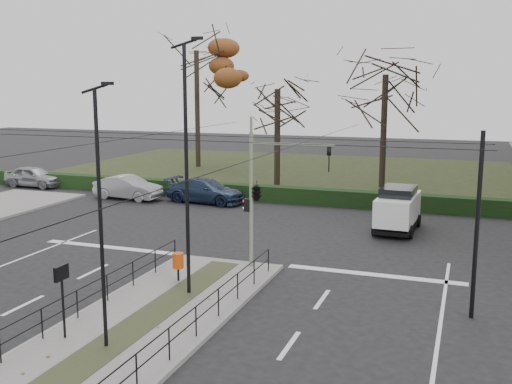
% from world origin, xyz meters
% --- Properties ---
extents(ground, '(140.00, 140.00, 0.00)m').
position_xyz_m(ground, '(0.00, 0.00, 0.00)').
color(ground, black).
rests_on(ground, ground).
extents(median_island, '(4.40, 15.00, 0.14)m').
position_xyz_m(median_island, '(0.00, -2.50, 0.07)').
color(median_island, '#615F5C').
rests_on(median_island, ground).
extents(park, '(38.00, 26.00, 0.10)m').
position_xyz_m(park, '(-6.00, 32.00, 0.05)').
color(park, black).
rests_on(park, ground).
extents(hedge, '(38.00, 1.00, 1.00)m').
position_xyz_m(hedge, '(-6.00, 18.60, 0.50)').
color(hedge, black).
rests_on(hedge, ground).
extents(median_railing, '(4.14, 13.24, 0.92)m').
position_xyz_m(median_railing, '(0.00, -2.60, 0.98)').
color(median_railing, black).
rests_on(median_railing, median_island).
extents(catenary, '(20.00, 34.00, 6.00)m').
position_xyz_m(catenary, '(0.00, 1.62, 3.42)').
color(catenary, black).
rests_on(catenary, ground).
extents(traffic_light, '(3.70, 2.07, 5.40)m').
position_xyz_m(traffic_light, '(1.47, 4.50, 3.28)').
color(traffic_light, gray).
rests_on(traffic_light, median_island).
extents(litter_bin, '(0.41, 0.41, 1.06)m').
position_xyz_m(litter_bin, '(-0.77, 1.78, 0.90)').
color(litter_bin, black).
rests_on(litter_bin, median_island).
extents(info_panel, '(0.12, 0.56, 2.17)m').
position_xyz_m(info_panel, '(-1.51, -3.97, 1.84)').
color(info_panel, black).
rests_on(info_panel, median_island).
extents(streetlamp_median_near, '(0.61, 0.12, 7.30)m').
position_xyz_m(streetlamp_median_near, '(-0.01, -4.08, 3.85)').
color(streetlamp_median_near, black).
rests_on(streetlamp_median_near, median_island).
extents(streetlamp_median_far, '(0.73, 0.15, 8.78)m').
position_xyz_m(streetlamp_median_far, '(0.23, 0.69, 4.60)').
color(streetlamp_median_far, black).
rests_on(streetlamp_median_far, median_island).
extents(parked_car_first, '(4.58, 1.95, 1.54)m').
position_xyz_m(parked_car_first, '(-20.90, 18.00, 0.77)').
color(parked_car_first, '#929499').
rests_on(parked_car_first, ground).
extents(parked_car_second, '(4.79, 2.01, 1.54)m').
position_xyz_m(parked_car_second, '(-11.74, 16.11, 0.77)').
color(parked_car_second, '#929499').
rests_on(parked_car_second, ground).
extents(parked_car_third, '(5.47, 2.71, 1.53)m').
position_xyz_m(parked_car_third, '(-6.47, 16.81, 0.76)').
color(parked_car_third, '#1E2B46').
rests_on(parked_car_third, ground).
extents(white_van, '(2.13, 4.32, 2.30)m').
position_xyz_m(white_van, '(5.95, 13.13, 1.20)').
color(white_van, white).
rests_on(white_van, ground).
extents(rust_tree, '(8.44, 8.44, 13.64)m').
position_xyz_m(rust_tree, '(-14.13, 31.91, 10.45)').
color(rust_tree, black).
rests_on(rust_tree, park).
extents(bare_tree_center, '(7.22, 7.22, 10.70)m').
position_xyz_m(bare_tree_center, '(3.33, 26.09, 7.56)').
color(bare_tree_center, black).
rests_on(bare_tree_center, park).
extents(bare_tree_near, '(5.19, 5.19, 9.36)m').
position_xyz_m(bare_tree_near, '(-4.16, 24.48, 6.61)').
color(bare_tree_near, black).
rests_on(bare_tree_near, park).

